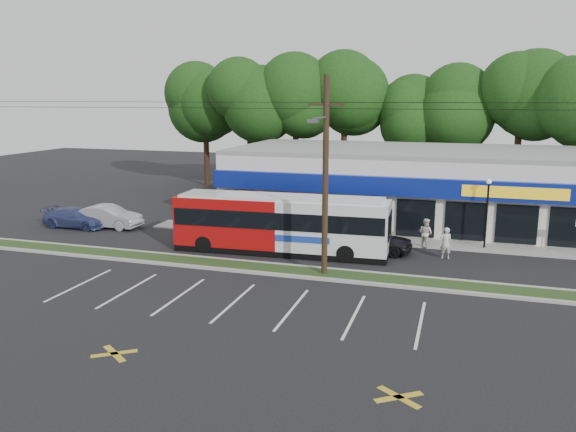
% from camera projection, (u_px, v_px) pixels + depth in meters
% --- Properties ---
extents(ground, '(120.00, 120.00, 0.00)m').
position_uv_depth(ground, '(262.00, 276.00, 28.70)').
color(ground, black).
rests_on(ground, ground).
extents(grass_strip, '(40.00, 1.60, 0.12)m').
position_uv_depth(grass_strip, '(269.00, 269.00, 29.62)').
color(grass_strip, '#283817').
rests_on(grass_strip, ground).
extents(curb_south, '(40.00, 0.25, 0.14)m').
position_uv_depth(curb_south, '(263.00, 273.00, 28.83)').
color(curb_south, '#9E9E93').
rests_on(curb_south, ground).
extents(curb_north, '(40.00, 0.25, 0.14)m').
position_uv_depth(curb_north, '(274.00, 264.00, 30.42)').
color(curb_north, '#9E9E93').
rests_on(curb_north, ground).
extents(sidewalk, '(32.00, 2.20, 0.10)m').
position_uv_depth(sidewalk, '(384.00, 240.00, 35.65)').
color(sidewalk, '#9E9E93').
rests_on(sidewalk, ground).
extents(strip_mall, '(25.00, 12.55, 5.30)m').
position_uv_depth(strip_mall, '(405.00, 184.00, 41.43)').
color(strip_mall, silver).
rests_on(strip_mall, ground).
extents(utility_pole, '(50.00, 2.77, 10.00)m').
position_uv_depth(utility_pole, '(322.00, 170.00, 27.63)').
color(utility_pole, black).
rests_on(utility_pole, ground).
extents(lamp_post, '(0.30, 0.30, 4.25)m').
position_uv_depth(lamp_post, '(487.00, 205.00, 33.18)').
color(lamp_post, black).
rests_on(lamp_post, ground).
extents(tree_line, '(46.76, 6.76, 11.83)m').
position_uv_depth(tree_line, '(402.00, 103.00, 50.10)').
color(tree_line, black).
rests_on(tree_line, ground).
extents(metrobus, '(12.64, 3.28, 3.37)m').
position_uv_depth(metrobus, '(281.00, 223.00, 32.67)').
color(metrobus, '#9C0C0C').
rests_on(metrobus, ground).
extents(car_dark, '(4.88, 2.33, 1.61)m').
position_uv_depth(car_dark, '(372.00, 239.00, 32.94)').
color(car_dark, black).
rests_on(car_dark, ground).
extents(car_silver, '(4.79, 1.68, 1.58)m').
position_uv_depth(car_silver, '(108.00, 217.00, 39.12)').
color(car_silver, '#9E9FA6').
rests_on(car_silver, ground).
extents(car_blue, '(4.73, 1.96, 1.37)m').
position_uv_depth(car_blue, '(76.00, 218.00, 39.25)').
color(car_blue, navy).
rests_on(car_blue, ground).
extents(pedestrian_a, '(0.74, 0.57, 1.81)m').
position_uv_depth(pedestrian_a, '(446.00, 243.00, 31.56)').
color(pedestrian_a, silver).
rests_on(pedestrian_a, ground).
extents(pedestrian_b, '(1.12, 1.06, 1.82)m').
position_uv_depth(pedestrian_b, '(426.00, 233.00, 33.82)').
color(pedestrian_b, silver).
rests_on(pedestrian_b, ground).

